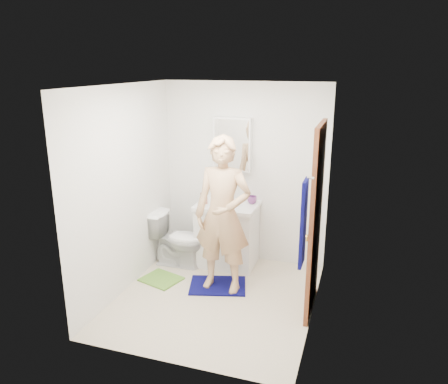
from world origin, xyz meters
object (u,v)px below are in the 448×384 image
Objects in this scene: vanity_cabinet at (227,236)px; soap_dispenser at (204,196)px; medicine_cabinet at (233,144)px; towel at (303,223)px; toilet at (178,239)px; man at (223,215)px; toothbrush_cup at (252,200)px.

vanity_cabinet is 0.63m from soap_dispenser.
towel is (1.18, -1.71, -0.35)m from medicine_cabinet.
toilet is 3.68× the size of soap_dispenser.
soap_dispenser is at bearing -167.26° from vanity_cabinet.
toilet is 0.40× the size of man.
man is at bearing -121.65° from toilet.
medicine_cabinet is at bearing 160.79° from toothbrush_cup.
toilet is 0.68m from soap_dispenser.
man is at bearing 141.57° from towel.
man reaches higher than toilet.
towel is 0.44× the size of man.
towel is (1.18, -1.48, 0.85)m from vanity_cabinet.
medicine_cabinet is 0.96× the size of toilet.
towel is at bearing -51.53° from vanity_cabinet.
toothbrush_cup is (0.60, 0.19, -0.05)m from soap_dispenser.
man is (0.16, -0.90, -0.66)m from medicine_cabinet.
soap_dispenser reaches higher than vanity_cabinet.
toilet is 1.06m from man.
towel is 1.86m from toothbrush_cup.
medicine_cabinet reaches higher than toothbrush_cup.
vanity_cabinet reaches higher than toilet.
soap_dispenser is 1.55× the size of toothbrush_cup.
towel is at bearing -61.27° from toothbrush_cup.
vanity_cabinet is 1.10× the size of toilet.
vanity_cabinet is 1.00× the size of towel.
towel is 4.04× the size of soap_dispenser.
man is (-1.02, 0.81, -0.31)m from towel.
vanity_cabinet is 1.14× the size of medicine_cabinet.
toilet is at bearing -153.73° from soap_dispenser.
soap_dispenser is 0.63m from toothbrush_cup.
soap_dispenser reaches higher than toothbrush_cup.
vanity_cabinet is 0.60m from toothbrush_cup.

